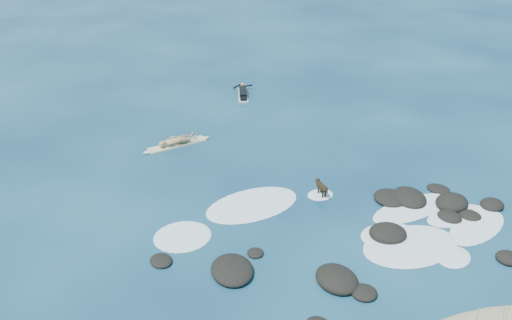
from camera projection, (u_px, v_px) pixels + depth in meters
ground at (314, 223)px, 21.43m from camera, size 160.00×160.00×0.00m
reef_rocks at (370, 237)px, 20.46m from camera, size 14.81×6.33×0.60m
breaking_foam at (364, 225)px, 21.32m from camera, size 12.76×8.18×0.12m
standing_surfer_rig at (176, 131)px, 26.82m from camera, size 3.40×0.74×1.94m
paddling_surfer_rig at (243, 93)px, 32.90m from camera, size 1.67×2.57×0.46m
dog at (322, 186)px, 22.97m from camera, size 0.30×1.02×0.65m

